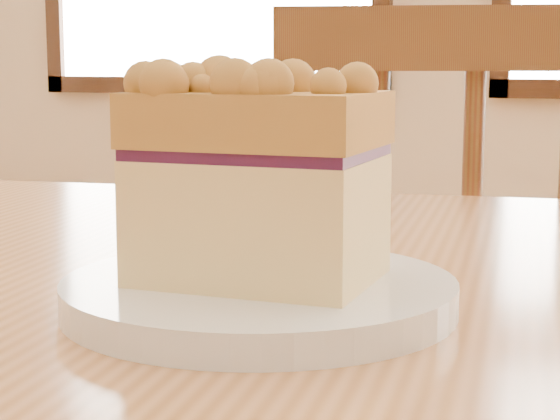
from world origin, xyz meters
name	(u,v)px	position (x,y,z in m)	size (l,w,h in m)	color
cafe_chair_main	(457,411)	(-0.14, 0.84, 0.47)	(0.51, 0.51, 0.94)	brown
plate	(259,296)	(-0.14, 0.20, 0.76)	(0.20, 0.20, 0.02)	white
cake_slice	(261,169)	(-0.13, 0.20, 0.82)	(0.13, 0.09, 0.11)	#F6E18B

